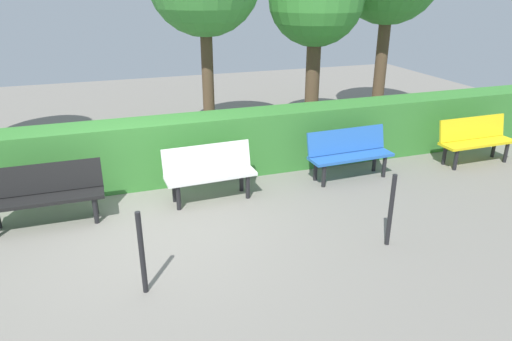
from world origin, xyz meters
name	(u,v)px	position (x,y,z in m)	size (l,w,h in m)	color
ground_plane	(153,229)	(0.00, 0.00, 0.00)	(22.48, 22.48, 0.00)	gray
bench_yellow	(475,138)	(-6.16, -0.67, 0.48)	(1.49, 0.48, 0.86)	yellow
bench_blue	(349,151)	(-3.53, -0.78, 0.48)	(1.52, 0.52, 0.86)	blue
bench_white	(209,170)	(-1.01, -0.73, 0.48)	(1.44, 0.53, 0.86)	white
bench_black	(44,192)	(1.39, -0.67, 0.48)	(1.61, 0.47, 0.86)	black
hedge_row	(204,147)	(-1.14, -1.67, 0.55)	(18.48, 0.70, 1.09)	#387F33
tree_mid	(316,0)	(-4.06, -3.48, 2.88)	(2.02, 2.02, 3.94)	brown
railing_post_mid	(391,210)	(-2.89, 1.41, 0.50)	(0.06, 0.06, 1.00)	black
railing_post_far	(142,253)	(0.25, 1.41, 0.50)	(0.06, 0.06, 1.00)	black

